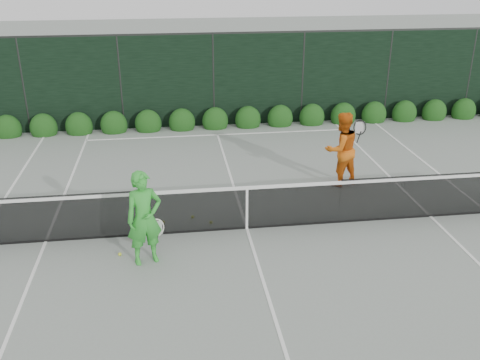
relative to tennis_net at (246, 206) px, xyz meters
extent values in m
plane|color=gray|center=(0.02, 0.00, -0.53)|extent=(80.00, 80.00, 0.00)
cube|color=black|center=(-4.18, 0.00, -0.02)|extent=(4.40, 0.01, 1.02)
cube|color=black|center=(0.02, 0.00, -0.05)|extent=(4.00, 0.01, 0.96)
cube|color=black|center=(4.22, 0.00, -0.02)|extent=(4.40, 0.01, 1.02)
cube|color=white|center=(0.02, 0.00, 0.41)|extent=(12.80, 0.03, 0.07)
cube|color=black|center=(0.02, 0.00, -0.51)|extent=(12.80, 0.02, 0.04)
cube|color=white|center=(0.02, 0.00, -0.07)|extent=(0.05, 0.03, 0.91)
imported|color=green|center=(-2.03, -1.02, 0.38)|extent=(0.76, 0.62, 1.82)
torus|color=silver|center=(-1.83, -0.92, 0.11)|extent=(0.30, 0.08, 0.30)
cylinder|color=black|center=(-1.83, -0.92, -0.13)|extent=(0.10, 0.03, 0.30)
imported|color=orange|center=(2.68, 2.05, 0.40)|extent=(1.07, 0.94, 1.86)
torus|color=black|center=(3.03, 1.85, 1.00)|extent=(0.30, 0.10, 0.30)
cylinder|color=black|center=(3.03, 1.85, 0.76)|extent=(0.10, 0.03, 0.30)
cube|color=white|center=(-4.09, 0.00, -0.53)|extent=(0.06, 23.77, 0.01)
cube|color=white|center=(4.14, 0.00, -0.53)|extent=(0.06, 23.77, 0.01)
cube|color=white|center=(0.02, 11.88, -0.53)|extent=(11.03, 0.06, 0.01)
cube|color=white|center=(0.02, 6.40, -0.53)|extent=(8.23, 0.06, 0.01)
cube|color=white|center=(0.02, 0.00, -0.53)|extent=(0.06, 12.80, 0.01)
cube|color=black|center=(0.02, 7.50, 0.97)|extent=(32.00, 0.06, 3.00)
cube|color=#262826|center=(0.02, 7.50, 2.50)|extent=(32.00, 0.06, 0.06)
cylinder|color=#262826|center=(-5.98, 7.50, 0.97)|extent=(0.08, 0.08, 3.00)
cylinder|color=#262826|center=(-2.98, 7.50, 0.97)|extent=(0.08, 0.08, 3.00)
cylinder|color=#262826|center=(0.02, 7.50, 0.97)|extent=(0.08, 0.08, 3.00)
cylinder|color=#262826|center=(3.02, 7.50, 0.97)|extent=(0.08, 0.08, 3.00)
cylinder|color=#262826|center=(6.02, 7.50, 0.97)|extent=(0.08, 0.08, 3.00)
cylinder|color=#262826|center=(9.02, 7.50, 0.97)|extent=(0.08, 0.08, 3.00)
ellipsoid|color=#123A0F|center=(-6.58, 7.15, -0.30)|extent=(0.86, 0.65, 0.94)
ellipsoid|color=#123A0F|center=(-5.48, 7.15, -0.30)|extent=(0.86, 0.65, 0.94)
ellipsoid|color=#123A0F|center=(-4.38, 7.15, -0.30)|extent=(0.86, 0.65, 0.94)
ellipsoid|color=#123A0F|center=(-3.28, 7.15, -0.30)|extent=(0.86, 0.65, 0.94)
ellipsoid|color=#123A0F|center=(-2.18, 7.15, -0.30)|extent=(0.86, 0.65, 0.94)
ellipsoid|color=#123A0F|center=(-1.08, 7.15, -0.30)|extent=(0.86, 0.65, 0.94)
ellipsoid|color=#123A0F|center=(0.02, 7.15, -0.30)|extent=(0.86, 0.65, 0.94)
ellipsoid|color=#123A0F|center=(1.12, 7.15, -0.30)|extent=(0.86, 0.65, 0.94)
ellipsoid|color=#123A0F|center=(2.22, 7.15, -0.30)|extent=(0.86, 0.65, 0.94)
ellipsoid|color=#123A0F|center=(3.32, 7.15, -0.30)|extent=(0.86, 0.65, 0.94)
ellipsoid|color=#123A0F|center=(4.42, 7.15, -0.30)|extent=(0.86, 0.65, 0.94)
ellipsoid|color=#123A0F|center=(5.52, 7.15, -0.30)|extent=(0.86, 0.65, 0.94)
ellipsoid|color=#123A0F|center=(6.62, 7.15, -0.30)|extent=(0.86, 0.65, 0.94)
ellipsoid|color=#123A0F|center=(7.72, 7.15, -0.30)|extent=(0.86, 0.65, 0.94)
ellipsoid|color=#123A0F|center=(8.82, 7.15, -0.30)|extent=(0.86, 0.65, 0.94)
sphere|color=#CFDB30|center=(-0.71, 0.33, -0.50)|extent=(0.07, 0.07, 0.07)
sphere|color=#CFDB30|center=(-1.09, 0.64, -0.50)|extent=(0.07, 0.07, 0.07)
sphere|color=#CFDB30|center=(-1.72, 0.47, -0.50)|extent=(0.07, 0.07, 0.07)
sphere|color=#CFDB30|center=(-2.13, 0.19, -0.50)|extent=(0.07, 0.07, 0.07)
sphere|color=#CFDB30|center=(-2.56, -0.75, -0.50)|extent=(0.07, 0.07, 0.07)
sphere|color=#CFDB30|center=(-2.36, -0.11, -0.50)|extent=(0.07, 0.07, 0.07)
camera|label=1|loc=(-1.47, -9.89, 4.85)|focal=40.00mm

